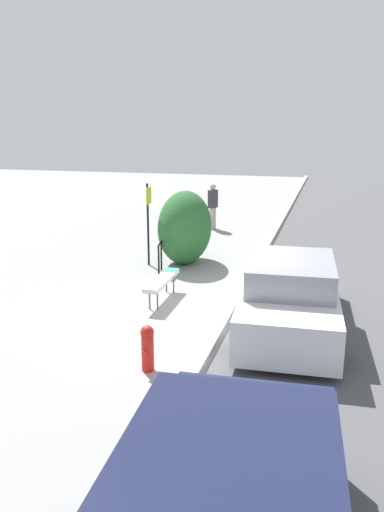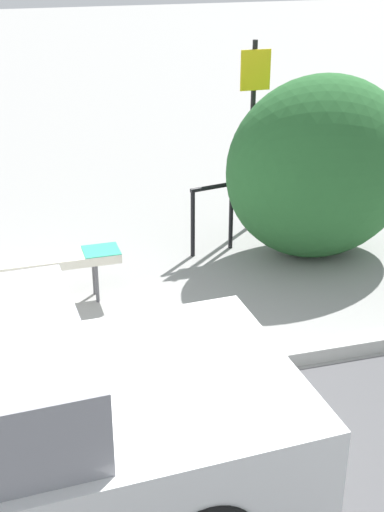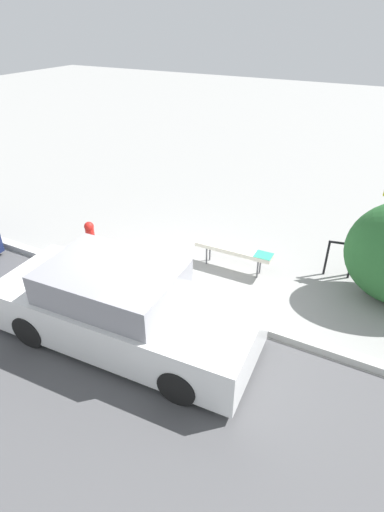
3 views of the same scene
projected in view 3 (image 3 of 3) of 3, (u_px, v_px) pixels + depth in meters
The scene contains 6 objects.
ground_plane at pixel (182, 304), 7.72m from camera, with size 60.00×60.00×0.00m, color gray.
curb at pixel (182, 302), 7.69m from camera, with size 60.00×0.20×0.13m.
bench at pixel (234, 250), 8.55m from camera, with size 1.70×0.34×0.53m.
bike_rack at pixel (340, 256), 8.29m from camera, with size 0.55×0.16×0.83m.
fire_hydrant at pixel (90, 236), 9.22m from camera, with size 0.36×0.22×0.77m.
parked_car_near at pixel (122, 308), 6.61m from camera, with size 4.55×1.96×1.40m.
Camera 3 is at (3.00, -5.30, 4.84)m, focal length 28.00 mm.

